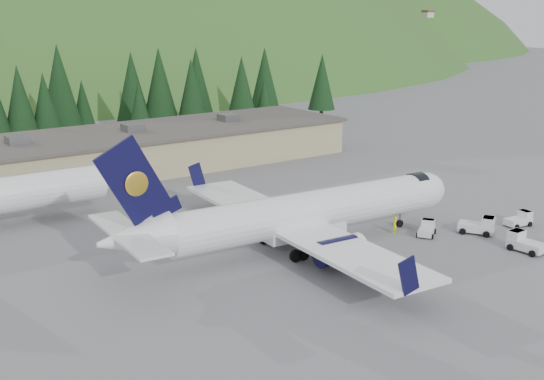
{
  "coord_description": "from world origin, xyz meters",
  "views": [
    {
      "loc": [
        -36.86,
        -45.82,
        21.05
      ],
      "look_at": [
        0.0,
        6.0,
        4.0
      ],
      "focal_mm": 45.0,
      "sensor_mm": 36.0,
      "label": 1
    }
  ],
  "objects": [
    {
      "name": "baggage_tug_c",
      "position": [
        14.82,
        -12.0,
        0.77
      ],
      "size": [
        2.13,
        3.32,
        1.72
      ],
      "rotation": [
        0.0,
        0.0,
        1.64
      ],
      "color": "silver",
      "rests_on": "ground"
    },
    {
      "name": "ramp_worker",
      "position": [
        8.95,
        -1.8,
        0.83
      ],
      "size": [
        0.72,
        0.68,
        1.65
      ],
      "primitive_type": "imported",
      "rotation": [
        0.0,
        0.0,
        3.78
      ],
      "color": "#F6FF00",
      "rests_on": "ground"
    },
    {
      "name": "ground",
      "position": [
        0.0,
        0.0,
        0.0
      ],
      "size": [
        600.0,
        600.0,
        0.0
      ],
      "primitive_type": "plane",
      "color": "slate"
    },
    {
      "name": "airliner",
      "position": [
        -1.04,
        0.07,
        3.17
      ],
      "size": [
        35.82,
        33.61,
        11.88
      ],
      "rotation": [
        0.0,
        0.0,
        -0.07
      ],
      "color": "white",
      "rests_on": "ground"
    },
    {
      "name": "terminal_building",
      "position": [
        -5.01,
        38.0,
        2.62
      ],
      "size": [
        71.0,
        17.0,
        6.1
      ],
      "color": "tan",
      "rests_on": "ground"
    },
    {
      "name": "hills",
      "position": [
        53.34,
        207.38,
        -82.8
      ],
      "size": [
        614.0,
        330.0,
        300.0
      ],
      "color": "#334C1E",
      "rests_on": "ground"
    },
    {
      "name": "baggage_tug_d",
      "position": [
        15.48,
        -6.65,
        0.79
      ],
      "size": [
        3.14,
        3.67,
        1.75
      ],
      "rotation": [
        0.0,
        0.0,
        -1.04
      ],
      "color": "silver",
      "rests_on": "ground"
    },
    {
      "name": "tree_line",
      "position": [
        -6.59,
        61.14,
        7.5
      ],
      "size": [
        113.64,
        17.52,
        14.33
      ],
      "color": "black",
      "rests_on": "ground"
    },
    {
      "name": "baggage_tug_b",
      "position": [
        20.87,
        -7.36,
        0.65
      ],
      "size": [
        2.89,
        1.94,
        1.46
      ],
      "rotation": [
        0.0,
        0.0,
        -0.13
      ],
      "color": "silver",
      "rests_on": "ground"
    },
    {
      "name": "baggage_tug_a",
      "position": [
        11.13,
        -3.94,
        0.61
      ],
      "size": [
        2.86,
        2.52,
        1.37
      ],
      "rotation": [
        0.0,
        0.0,
        0.59
      ],
      "color": "silver",
      "rests_on": "ground"
    }
  ]
}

